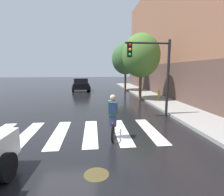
{
  "coord_description": "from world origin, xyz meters",
  "views": [
    {
      "loc": [
        1.21,
        -7.04,
        2.6
      ],
      "look_at": [
        2.1,
        1.26,
        1.25
      ],
      "focal_mm": 27.87,
      "sensor_mm": 36.0,
      "label": 1
    }
  ],
  "objects_px": {
    "sedan_mid": "(81,84)",
    "cyclist": "(113,116)",
    "fire_hydrant": "(159,94)",
    "street_tree_mid": "(126,59)",
    "manhole_cover": "(96,174)",
    "traffic_light_near": "(154,65)",
    "street_tree_near": "(141,56)"
  },
  "relations": [
    {
      "from": "street_tree_mid",
      "to": "cyclist",
      "type": "bearing_deg",
      "value": -102.26
    },
    {
      "from": "sedan_mid",
      "to": "street_tree_mid",
      "type": "height_order",
      "value": "street_tree_mid"
    },
    {
      "from": "fire_hydrant",
      "to": "traffic_light_near",
      "type": "bearing_deg",
      "value": -114.84
    },
    {
      "from": "manhole_cover",
      "to": "sedan_mid",
      "type": "relative_size",
      "value": 0.13
    },
    {
      "from": "sedan_mid",
      "to": "fire_hydrant",
      "type": "relative_size",
      "value": 6.16
    },
    {
      "from": "sedan_mid",
      "to": "street_tree_near",
      "type": "bearing_deg",
      "value": -54.58
    },
    {
      "from": "manhole_cover",
      "to": "fire_hydrant",
      "type": "height_order",
      "value": "fire_hydrant"
    },
    {
      "from": "traffic_light_near",
      "to": "street_tree_mid",
      "type": "xyz_separation_m",
      "value": [
        0.7,
        12.04,
        1.11
      ]
    },
    {
      "from": "street_tree_near",
      "to": "street_tree_mid",
      "type": "height_order",
      "value": "street_tree_mid"
    },
    {
      "from": "cyclist",
      "to": "manhole_cover",
      "type": "bearing_deg",
      "value": -105.98
    },
    {
      "from": "sedan_mid",
      "to": "cyclist",
      "type": "relative_size",
      "value": 2.83
    },
    {
      "from": "fire_hydrant",
      "to": "street_tree_mid",
      "type": "height_order",
      "value": "street_tree_mid"
    },
    {
      "from": "cyclist",
      "to": "traffic_light_near",
      "type": "bearing_deg",
      "value": 47.47
    },
    {
      "from": "street_tree_near",
      "to": "street_tree_mid",
      "type": "relative_size",
      "value": 0.95
    },
    {
      "from": "sedan_mid",
      "to": "street_tree_mid",
      "type": "distance_m",
      "value": 6.47
    },
    {
      "from": "sedan_mid",
      "to": "fire_hydrant",
      "type": "bearing_deg",
      "value": -47.84
    },
    {
      "from": "traffic_light_near",
      "to": "street_tree_near",
      "type": "height_order",
      "value": "street_tree_near"
    },
    {
      "from": "sedan_mid",
      "to": "cyclist",
      "type": "distance_m",
      "value": 16.16
    },
    {
      "from": "sedan_mid",
      "to": "street_tree_mid",
      "type": "xyz_separation_m",
      "value": [
        5.53,
        -1.21,
        3.15
      ]
    },
    {
      "from": "sedan_mid",
      "to": "traffic_light_near",
      "type": "relative_size",
      "value": 1.14
    },
    {
      "from": "manhole_cover",
      "to": "sedan_mid",
      "type": "bearing_deg",
      "value": 95.04
    },
    {
      "from": "traffic_light_near",
      "to": "cyclist",
      "type": "bearing_deg",
      "value": -132.53
    },
    {
      "from": "traffic_light_near",
      "to": "street_tree_near",
      "type": "xyz_separation_m",
      "value": [
        0.78,
        5.37,
        0.93
      ]
    },
    {
      "from": "cyclist",
      "to": "fire_hydrant",
      "type": "xyz_separation_m",
      "value": [
        4.94,
        7.98,
        -0.31
      ]
    },
    {
      "from": "sedan_mid",
      "to": "traffic_light_near",
      "type": "height_order",
      "value": "traffic_light_near"
    },
    {
      "from": "sedan_mid",
      "to": "fire_hydrant",
      "type": "distance_m",
      "value": 10.81
    },
    {
      "from": "traffic_light_near",
      "to": "sedan_mid",
      "type": "bearing_deg",
      "value": 110.01
    },
    {
      "from": "street_tree_near",
      "to": "manhole_cover",
      "type": "bearing_deg",
      "value": -110.72
    },
    {
      "from": "manhole_cover",
      "to": "cyclist",
      "type": "xyz_separation_m",
      "value": [
        0.69,
        2.41,
        0.84
      ]
    },
    {
      "from": "sedan_mid",
      "to": "street_tree_near",
      "type": "distance_m",
      "value": 10.11
    },
    {
      "from": "traffic_light_near",
      "to": "fire_hydrant",
      "type": "xyz_separation_m",
      "value": [
        2.43,
        5.24,
        -2.33
      ]
    },
    {
      "from": "traffic_light_near",
      "to": "street_tree_mid",
      "type": "bearing_deg",
      "value": 86.67
    }
  ]
}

